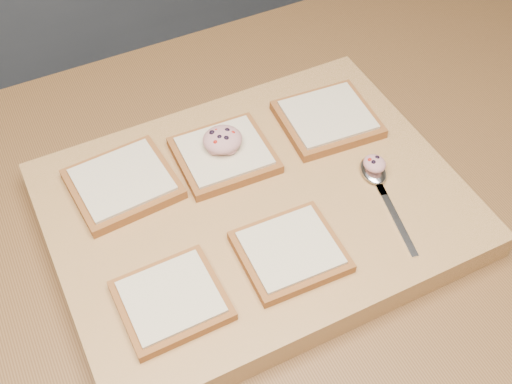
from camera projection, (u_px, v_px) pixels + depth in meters
island_counter at (254, 355)px, 1.21m from camera, size 2.00×0.80×0.90m
cutting_board at (256, 209)px, 0.84m from camera, size 0.52×0.40×0.04m
bread_far_left at (123, 183)px, 0.83m from camera, size 0.14×0.13×0.02m
bread_far_center at (224, 154)px, 0.87m from camera, size 0.13×0.12×0.02m
bread_far_right at (327, 118)px, 0.91m from camera, size 0.14×0.13×0.02m
bread_near_left at (171, 300)px, 0.72m from camera, size 0.12×0.11×0.02m
bread_near_center at (290, 251)px, 0.77m from camera, size 0.12×0.11×0.02m
tuna_salad_dollop at (222, 139)px, 0.86m from camera, size 0.05×0.05×0.03m
spoon at (376, 178)px, 0.85m from camera, size 0.05×0.17×0.01m
spoon_salad at (374, 164)px, 0.84m from camera, size 0.03×0.03×0.02m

